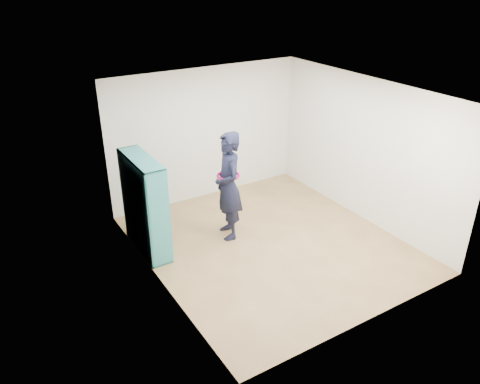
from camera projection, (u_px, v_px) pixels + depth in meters
floor at (270, 244)px, 7.97m from camera, size 4.50×4.50×0.00m
ceiling at (275, 93)px, 6.83m from camera, size 4.50×4.50×0.00m
wall_left at (154, 204)px, 6.46m from camera, size 0.02×4.50×2.60m
wall_right at (364, 150)px, 8.35m from camera, size 0.02×4.50×2.60m
wall_back at (206, 134)px, 9.13m from camera, size 4.00×0.02×2.60m
wall_front at (379, 237)px, 5.68m from camera, size 4.00×0.02×2.60m
bookshelf at (144, 207)px, 7.49m from camera, size 0.35×1.21×1.62m
person at (228, 186)px, 7.82m from camera, size 0.60×0.78×1.89m
smartphone at (219, 179)px, 7.80m from camera, size 0.03×0.10×0.14m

